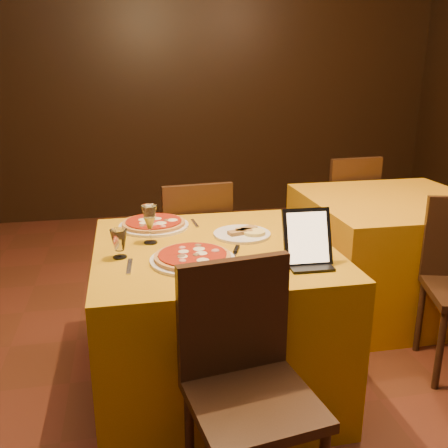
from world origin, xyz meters
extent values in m
cube|color=#5E2D19|center=(0.00, 0.00, -0.01)|extent=(6.00, 7.00, 0.01)
cube|color=black|center=(0.00, 3.50, 1.40)|extent=(6.00, 0.01, 2.80)
cube|color=#C1860C|center=(-0.02, 0.30, 0.38)|extent=(1.10, 1.10, 0.75)
cube|color=orange|center=(1.30, 0.96, 0.38)|extent=(1.10, 1.10, 0.75)
cylinder|color=white|center=(-0.14, 0.12, 0.76)|extent=(0.37, 0.37, 0.01)
cylinder|color=#AD4C23|center=(-0.14, 0.12, 0.77)|extent=(0.33, 0.33, 0.02)
cylinder|color=white|center=(-0.28, 0.65, 0.76)|extent=(0.37, 0.37, 0.01)
cylinder|color=#AD4C23|center=(-0.28, 0.65, 0.77)|extent=(0.33, 0.33, 0.02)
cylinder|color=white|center=(0.15, 0.42, 0.76)|extent=(0.29, 0.29, 0.01)
cylinder|color=olive|center=(0.15, 0.42, 0.77)|extent=(0.18, 0.18, 0.02)
cube|color=black|center=(0.33, 0.00, 0.87)|extent=(0.21, 0.11, 0.24)
cube|color=silver|center=(0.04, 0.12, 0.75)|extent=(0.09, 0.19, 0.01)
cube|color=silver|center=(-0.41, 0.10, 0.75)|extent=(0.03, 0.17, 0.01)
cube|color=#ACADB3|center=(-0.06, 0.66, 0.75)|extent=(0.03, 0.15, 0.01)
camera|label=1|loc=(-0.40, -1.88, 1.54)|focal=40.00mm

